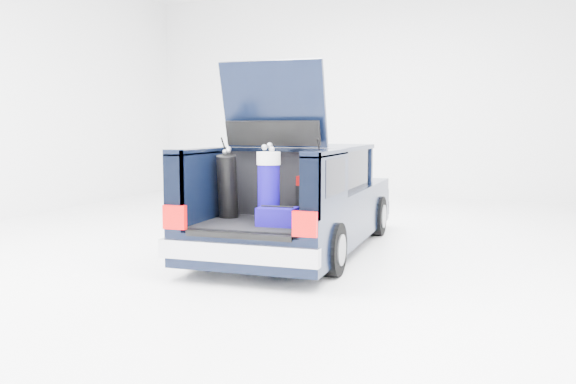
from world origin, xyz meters
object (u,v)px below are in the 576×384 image
(red_suitcase, at_px, (312,198))
(blue_duffel, at_px, (277,216))
(black_golf_bag, at_px, (228,186))
(blue_golf_bag, at_px, (269,186))
(car, at_px, (302,201))

(red_suitcase, xyz_separation_m, blue_duffel, (-0.24, -0.56, -0.15))
(red_suitcase, distance_m, blue_duffel, 0.63)
(black_golf_bag, relative_size, blue_golf_bag, 0.94)
(red_suitcase, bearing_deg, blue_golf_bag, -121.21)
(blue_duffel, bearing_deg, car, 96.60)
(car, bearing_deg, blue_duffel, -81.52)
(red_suitcase, xyz_separation_m, black_golf_bag, (-1.00, -0.20, 0.13))
(car, xyz_separation_m, blue_golf_bag, (0.08, -1.55, 0.34))
(car, xyz_separation_m, black_golf_bag, (-0.50, -1.40, 0.31))
(car, height_order, blue_duffel, car)
(car, height_order, blue_golf_bag, car)
(blue_golf_bag, bearing_deg, blue_duffel, -62.97)
(black_golf_bag, distance_m, blue_golf_bag, 0.61)
(blue_duffel, bearing_deg, red_suitcase, 65.01)
(blue_golf_bag, bearing_deg, red_suitcase, 26.34)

